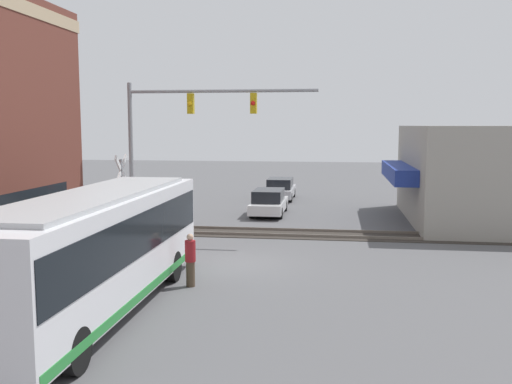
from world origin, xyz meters
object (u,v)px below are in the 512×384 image
object	(u,v)px
crossing_signal	(122,188)
parked_car_white	(269,203)
pedestrian_near_bus	(190,260)
parked_car_silver	(280,190)
city_bus	(97,247)

from	to	relation	value
crossing_signal	parked_car_white	world-z (taller)	crossing_signal
parked_car_white	pedestrian_near_bus	xyz separation A→B (m)	(-14.92, 0.75, 0.18)
crossing_signal	parked_car_silver	bearing A→B (deg)	-21.87
city_bus	parked_car_white	size ratio (longest dim) A/B	2.35
city_bus	parked_car_silver	xyz separation A→B (m)	(24.62, -2.60, -1.13)
crossing_signal	pedestrian_near_bus	world-z (taller)	crossing_signal
crossing_signal	parked_car_white	xyz separation A→B (m)	(7.66, -5.82, -1.61)
parked_car_white	pedestrian_near_bus	size ratio (longest dim) A/B	2.77
crossing_signal	parked_car_silver	size ratio (longest dim) A/B	0.82
parked_car_silver	city_bus	bearing A→B (deg)	173.97
city_bus	crossing_signal	bearing A→B (deg)	17.64
city_bus	pedestrian_near_bus	size ratio (longest dim) A/B	6.52
crossing_signal	pedestrian_near_bus	xyz separation A→B (m)	(-7.26, -5.07, -1.42)
city_bus	parked_car_silver	world-z (taller)	city_bus
parked_car_white	parked_car_silver	distance (m)	6.83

